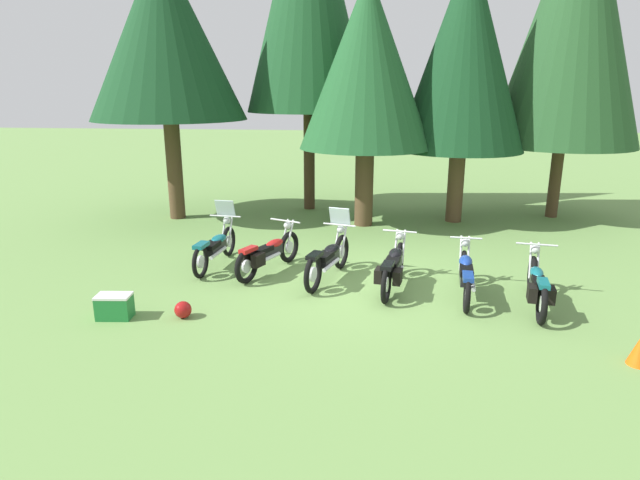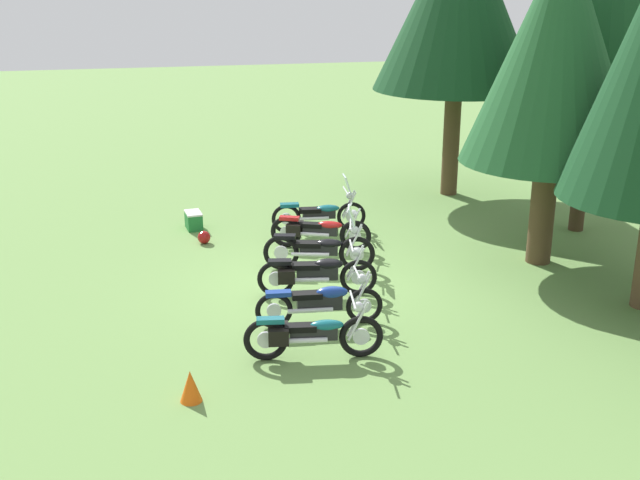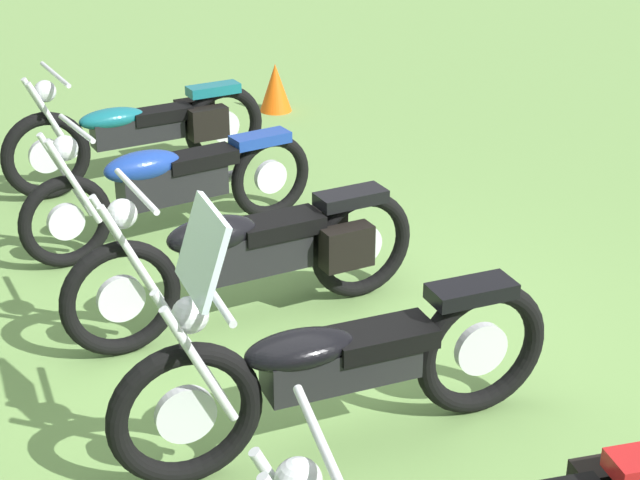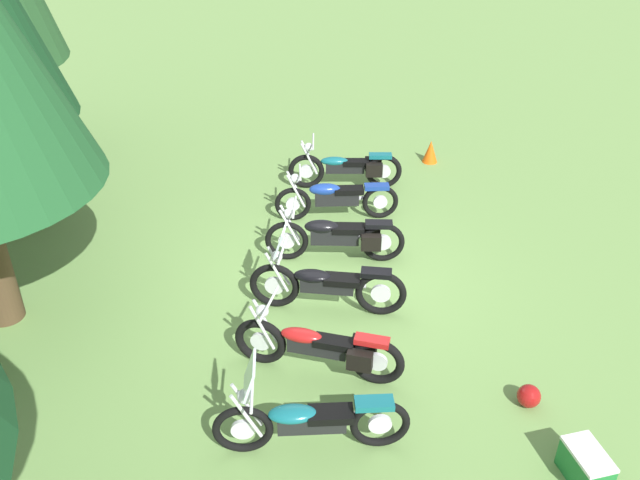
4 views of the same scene
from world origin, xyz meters
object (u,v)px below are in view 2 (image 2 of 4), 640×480
Objects in this scene: dropped_helmet at (204,237)px; pine_tree_2 at (557,50)px; motorcycle_2 at (320,249)px; motorcycle_5 at (311,334)px; motorcycle_0 at (320,213)px; motorcycle_1 at (318,230)px; picnic_cooler at (194,220)px; traffic_cone at (191,386)px; motorcycle_3 at (315,273)px; motorcycle_4 at (321,302)px.

pine_tree_2 is at bearing 67.19° from dropped_helmet.
motorcycle_5 is (3.82, -1.07, -0.04)m from motorcycle_2.
motorcycle_0 reaches higher than motorcycle_5.
motorcycle_2 is at bearing -78.16° from motorcycle_1.
motorcycle_2 reaches higher than picnic_cooler.
motorcycle_0 is 0.34× the size of pine_tree_2.
motorcycle_0 reaches higher than traffic_cone.
motorcycle_0 is 3.97m from motorcycle_3.
motorcycle_4 is 1.26m from motorcycle_5.
pine_tree_2 is at bearing -31.59° from motorcycle_0.
motorcycle_2 reaches higher than motorcycle_1.
motorcycle_1 is 3.50× the size of picnic_cooler.
motorcycle_1 is 4.44× the size of traffic_cone.
motorcycle_4 is at bearing -79.21° from motorcycle_1.
motorcycle_4 is 1.01× the size of motorcycle_5.
motorcycle_0 reaches higher than motorcycle_4.
motorcycle_1 reaches higher than picnic_cooler.
motorcycle_5 is (1.18, -0.45, -0.01)m from motorcycle_4.
traffic_cone reaches higher than picnic_cooler.
motorcycle_1 is 1.35m from motorcycle_2.
traffic_cone is 7.06m from dropped_helmet.
motorcycle_3 reaches higher than traffic_cone.
motorcycle_0 reaches higher than motorcycle_3.
pine_tree_2 is at bearing 118.25° from traffic_cone.
picnic_cooler is (-7.27, -1.24, -0.22)m from motorcycle_5.
pine_tree_2 is 22.89× the size of dropped_helmet.
picnic_cooler is (-0.91, -2.92, -0.25)m from motorcycle_0.
motorcycle_3 is 1.01× the size of motorcycle_4.
motorcycle_2 is 6.13m from pine_tree_2.
motorcycle_0 is 2.62m from motorcycle_2.
motorcycle_3 is 3.72× the size of picnic_cooler.
motorcycle_4 reaches higher than picnic_cooler.
dropped_helmet is (-6.12, -1.10, -0.29)m from motorcycle_5.
motorcycle_2 is at bearing 83.16° from motorcycle_3.
motorcycle_3 is 1.36m from motorcycle_4.
motorcycle_3 is (1.30, -0.41, -0.01)m from motorcycle_2.
dropped_helmet is (0.24, -2.79, -0.31)m from motorcycle_0.
motorcycle_0 is 3.70× the size of picnic_cooler.
motorcycle_4 is (5.18, -1.24, -0.01)m from motorcycle_0.
motorcycle_0 reaches higher than picnic_cooler.
picnic_cooler is at bearing 139.94° from motorcycle_2.
motorcycle_0 is 8.12m from traffic_cone.
motorcycle_3 is at bearing -81.10° from motorcycle_1.
motorcycle_3 is 4.31m from traffic_cone.
pine_tree_2 is (3.12, 4.04, 3.96)m from motorcycle_0.
motorcycle_3 is 0.34× the size of pine_tree_2.
motorcycle_0 is 1.00× the size of motorcycle_2.
motorcycle_0 is 6.58m from motorcycle_5.
motorcycle_2 is 1.00× the size of motorcycle_3.
motorcycle_4 is at bearing 130.55° from traffic_cone.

